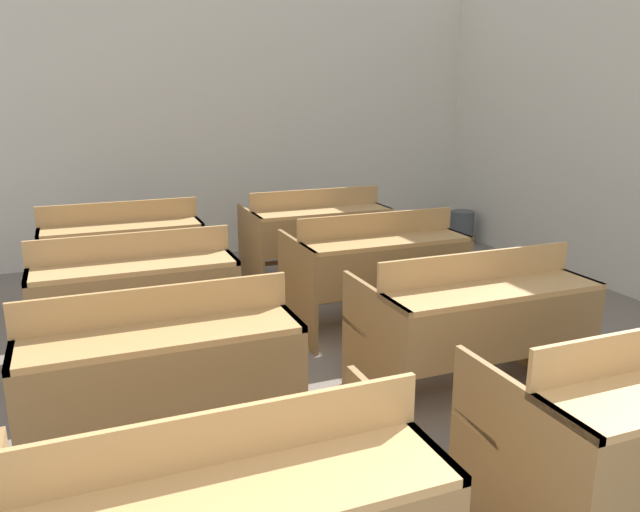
% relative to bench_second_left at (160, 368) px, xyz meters
% --- Properties ---
extents(wall_back, '(6.83, 0.06, 2.98)m').
position_rel_bench_second_left_xyz_m(wall_back, '(0.71, 3.79, 1.02)').
color(wall_back, beige).
rests_on(wall_back, ground_plane).
extents(bench_second_left, '(1.22, 0.76, 0.87)m').
position_rel_bench_second_left_xyz_m(bench_second_left, '(0.00, 0.00, 0.00)').
color(bench_second_left, olive).
rests_on(bench_second_left, ground_plane).
extents(bench_second_right, '(1.22, 0.76, 0.87)m').
position_rel_bench_second_left_xyz_m(bench_second_right, '(1.72, -0.02, 0.00)').
color(bench_second_right, olive).
rests_on(bench_second_right, ground_plane).
extents(bench_third_left, '(1.22, 0.76, 0.87)m').
position_rel_bench_second_left_xyz_m(bench_third_left, '(0.00, 1.17, 0.00)').
color(bench_third_left, olive).
rests_on(bench_third_left, ground_plane).
extents(bench_third_right, '(1.22, 0.76, 0.87)m').
position_rel_bench_second_left_xyz_m(bench_third_right, '(1.71, 1.18, 0.00)').
color(bench_third_right, olive).
rests_on(bench_third_right, ground_plane).
extents(bench_back_left, '(1.22, 0.76, 0.87)m').
position_rel_bench_second_left_xyz_m(bench_back_left, '(0.03, 2.35, 0.00)').
color(bench_back_left, olive).
rests_on(bench_back_left, ground_plane).
extents(bench_back_right, '(1.22, 0.76, 0.87)m').
position_rel_bench_second_left_xyz_m(bench_back_right, '(1.71, 2.37, 0.00)').
color(bench_back_right, olive).
rests_on(bench_back_right, ground_plane).
extents(wastepaper_bin, '(0.27, 0.27, 0.38)m').
position_rel_bench_second_left_xyz_m(wastepaper_bin, '(3.85, 3.19, -0.28)').
color(wastepaper_bin, '#474C51').
rests_on(wastepaper_bin, ground_plane).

